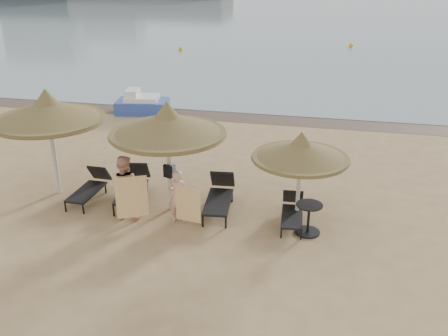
# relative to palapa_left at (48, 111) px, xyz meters

# --- Properties ---
(ground) EXTENTS (160.00, 160.00, 0.00)m
(ground) POSITION_rel_palapa_left_xyz_m (3.82, -0.68, -2.55)
(ground) COLOR tan
(ground) RESTS_ON ground
(wet_sand_strip) EXTENTS (200.00, 1.60, 0.01)m
(wet_sand_strip) POSITION_rel_palapa_left_xyz_m (3.82, 8.72, -2.55)
(wet_sand_strip) COLOR brown
(wet_sand_strip) RESTS_ON ground
(palapa_left) EXTENTS (3.23, 3.23, 3.20)m
(palapa_left) POSITION_rel_palapa_left_xyz_m (0.00, 0.00, 0.00)
(palapa_left) COLOR beige
(palapa_left) RESTS_ON ground
(palapa_center) EXTENTS (3.16, 3.16, 3.13)m
(palapa_center) POSITION_rel_palapa_left_xyz_m (3.64, -0.28, -0.06)
(palapa_center) COLOR beige
(palapa_center) RESTS_ON ground
(palapa_right) EXTENTS (2.54, 2.54, 2.52)m
(palapa_right) POSITION_rel_palapa_left_xyz_m (7.15, -0.18, -0.54)
(palapa_right) COLOR beige
(palapa_right) RESTS_ON ground
(lounger_far_left) EXTENTS (0.66, 1.84, 0.81)m
(lounger_far_left) POSITION_rel_palapa_left_xyz_m (1.12, -0.12, -2.19)
(lounger_far_left) COLOR black
(lounger_far_left) RESTS_ON ground
(lounger_near_left) EXTENTS (1.02, 2.15, 0.92)m
(lounger_near_left) POSITION_rel_palapa_left_xyz_m (2.36, 0.10, -2.14)
(lounger_near_left) COLOR black
(lounger_near_left) RESTS_ON ground
(lounger_near_right) EXTENTS (0.86, 2.09, 0.91)m
(lounger_near_right) POSITION_rel_palapa_left_xyz_m (4.97, 0.04, -2.14)
(lounger_near_right) COLOR black
(lounger_near_right) RESTS_ON ground
(lounger_far_right) EXTENTS (0.65, 1.68, 0.74)m
(lounger_far_right) POSITION_rel_palapa_left_xyz_m (7.04, -0.31, -2.22)
(lounger_far_right) COLOR black
(lounger_far_right) RESTS_ON ground
(side_table) EXTENTS (0.68, 0.68, 0.82)m
(side_table) POSITION_rel_palapa_left_xyz_m (7.49, -0.81, -2.16)
(side_table) COLOR black
(side_table) RESTS_ON ground
(person_left) EXTENTS (0.98, 0.66, 2.09)m
(person_left) POSITION_rel_palapa_left_xyz_m (2.60, -1.02, -1.51)
(person_left) COLOR #E1A68A
(person_left) RESTS_ON ground
(person_right) EXTENTS (0.85, 0.59, 1.75)m
(person_right) POSITION_rel_palapa_left_xyz_m (4.07, -0.95, -1.68)
(person_right) COLOR #E1A68A
(person_right) RESTS_ON ground
(towel_left) EXTENTS (0.75, 0.40, 1.17)m
(towel_left) POSITION_rel_palapa_left_xyz_m (2.95, -1.37, -1.74)
(towel_left) COLOR orange
(towel_left) RESTS_ON ground
(towel_right) EXTENTS (0.70, 0.13, 0.99)m
(towel_right) POSITION_rel_palapa_left_xyz_m (4.42, -1.20, -1.87)
(towel_right) COLOR orange
(towel_right) RESTS_ON ground
(bag_patterned) EXTENTS (0.28, 0.11, 0.34)m
(bag_patterned) POSITION_rel_palapa_left_xyz_m (3.64, -0.10, -1.43)
(bag_patterned) COLOR white
(bag_patterned) RESTS_ON ground
(bag_dark) EXTENTS (0.27, 0.17, 0.36)m
(bag_dark) POSITION_rel_palapa_left_xyz_m (3.64, -0.44, -1.34)
(bag_dark) COLOR black
(bag_dark) RESTS_ON ground
(pedal_boat) EXTENTS (2.49, 1.71, 1.07)m
(pedal_boat) POSITION_rel_palapa_left_xyz_m (-0.59, 8.48, -2.15)
(pedal_boat) COLOR #2E4BA2
(pedal_boat) RESTS_ON ground
(buoy_left) EXTENTS (0.33, 0.33, 0.33)m
(buoy_left) POSITION_rel_palapa_left_xyz_m (-3.61, 24.39, -2.39)
(buoy_left) COLOR #EAB114
(buoy_left) RESTS_ON ground
(buoy_mid) EXTENTS (0.34, 0.34, 0.34)m
(buoy_mid) POSITION_rel_palapa_left_xyz_m (9.02, 28.81, -2.38)
(buoy_mid) COLOR #EAB114
(buoy_mid) RESTS_ON ground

